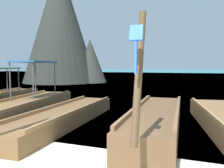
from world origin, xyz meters
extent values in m
plane|color=beige|center=(0.00, 0.00, 0.00)|extent=(120.00, 120.00, 0.00)
plane|color=teal|center=(0.00, 61.17, 0.00)|extent=(120.00, 120.00, 0.00)
cylinder|color=#4C4C51|center=(-6.79, 5.80, 1.13)|extent=(0.05, 0.05, 1.19)
cylinder|color=#4C4C51|center=(-6.09, 5.86, 1.13)|extent=(0.05, 0.05, 1.19)
cube|color=brown|center=(-3.75, 3.56, 0.26)|extent=(2.36, 6.37, 0.51)
cube|color=#996C3F|center=(-4.39, 3.46, 0.56)|extent=(1.00, 5.67, 0.10)
cube|color=#996C3F|center=(-3.11, 3.67, 0.56)|extent=(1.00, 5.67, 0.10)
cylinder|color=#4C4C51|center=(-4.20, 3.33, 1.26)|extent=(0.06, 0.06, 1.49)
cylinder|color=#4C4C51|center=(-3.25, 3.49, 1.26)|extent=(0.06, 0.06, 1.49)
cylinder|color=#4C4C51|center=(-4.50, 5.18, 1.26)|extent=(0.06, 0.06, 1.49)
cylinder|color=#4C4C51|center=(-3.55, 5.33, 1.26)|extent=(0.06, 0.06, 1.49)
cube|color=#235BA3|center=(-3.87, 4.33, 2.03)|extent=(1.48, 2.23, 0.06)
cube|color=brown|center=(-1.46, 2.75, 0.23)|extent=(1.35, 5.68, 0.46)
cube|color=brown|center=(-1.99, 2.73, 0.51)|extent=(0.27, 5.19, 0.10)
cube|color=brown|center=(-0.92, 2.77, 0.51)|extent=(0.27, 5.19, 0.10)
cube|color=brown|center=(1.44, 2.87, 0.32)|extent=(1.43, 5.16, 0.63)
cube|color=brown|center=(0.88, 2.84, 0.68)|extent=(0.28, 4.70, 0.10)
cube|color=brown|center=(2.00, 2.89, 0.68)|extent=(0.28, 4.70, 0.10)
cylinder|color=brown|center=(1.56, 0.13, 1.71)|extent=(0.15, 0.78, 2.19)
cube|color=blue|center=(1.57, -0.07, 2.36)|extent=(0.21, 0.14, 0.25)
cube|color=blue|center=(1.57, -0.09, 1.99)|extent=(0.03, 0.08, 0.50)
cube|color=#9F7246|center=(2.87, 2.85, 0.58)|extent=(1.07, 5.97, 0.10)
cone|color=#2D302B|center=(-12.01, 18.98, 6.78)|extent=(8.29, 8.29, 13.57)
cone|color=#32352F|center=(-8.67, 19.81, 2.44)|extent=(3.70, 3.70, 4.88)
camera|label=1|loc=(2.40, -3.45, 1.87)|focal=36.35mm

